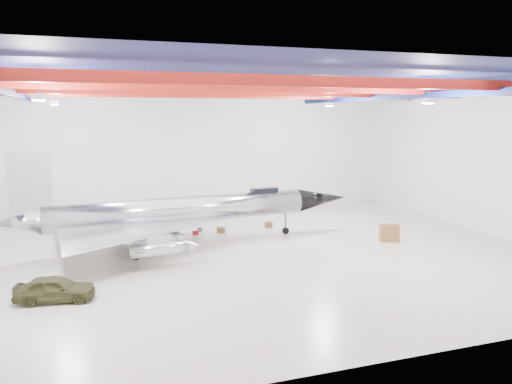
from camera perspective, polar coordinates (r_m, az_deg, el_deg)
name	(u,v)px	position (r m, az deg, el deg)	size (l,w,h in m)	color
floor	(228,256)	(32.00, -3.27, -7.35)	(40.00, 40.00, 0.00)	beige
wall_back	(182,152)	(45.48, -8.43, 4.49)	(40.00, 40.00, 0.00)	silver
wall_right	(485,161)	(41.01, 24.72, 3.28)	(30.00, 30.00, 0.00)	silver
ceiling	(226,80)	(30.77, -3.46, 12.71)	(40.00, 40.00, 0.00)	#0A0F38
ceiling_structure	(226,91)	(30.73, -3.44, 11.45)	(39.50, 29.50, 1.08)	maroon
jet_aircraft	(181,214)	(34.46, -8.56, -2.45)	(24.86, 15.29, 6.78)	silver
jeep	(55,289)	(26.34, -21.99, -10.21)	(1.50, 3.72, 1.27)	#37371B
desk	(389,233)	(36.71, 14.99, -4.54)	(1.32, 0.66, 1.21)	brown
crate_ply	(183,245)	(34.33, -8.38, -5.98)	(0.53, 0.42, 0.37)	olive
toolbox_red	(195,233)	(37.75, -6.94, -4.63)	(0.43, 0.34, 0.30)	#A41020
parts_bin	(269,225)	(39.83, 1.46, -3.74)	(0.62, 0.50, 0.44)	olive
crate_small	(93,239)	(37.35, -18.18, -5.17)	(0.42, 0.34, 0.30)	#59595B
oil_barrel	(221,230)	(38.21, -4.04, -4.32)	(0.61, 0.49, 0.43)	olive
spares_box	(200,229)	(38.62, -6.41, -4.27)	(0.39, 0.39, 0.35)	#59595B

